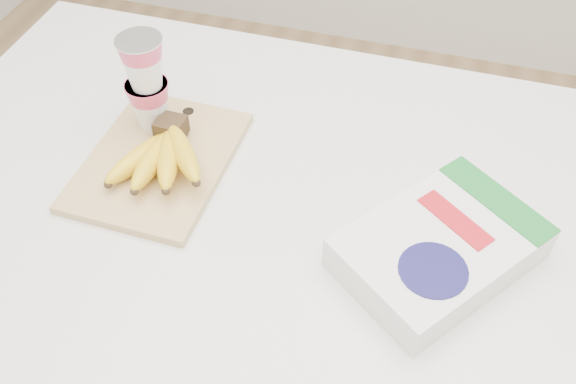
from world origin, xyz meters
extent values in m
cube|color=silver|center=(0.00, 0.00, 0.50)|extent=(1.35, 0.90, 1.01)
cube|color=tan|center=(-0.24, 0.03, 1.02)|extent=(0.23, 0.31, 0.02)
cube|color=#382816|center=(-0.23, 0.08, 1.05)|extent=(0.05, 0.04, 0.03)
ellipsoid|color=yellow|center=(-0.26, 0.01, 1.04)|extent=(0.08, 0.16, 0.05)
sphere|color=#382816|center=(-0.28, -0.06, 1.04)|extent=(0.01, 0.01, 0.01)
ellipsoid|color=yellow|center=(-0.23, 0.01, 1.05)|extent=(0.04, 0.16, 0.05)
sphere|color=#382816|center=(-0.23, -0.07, 1.05)|extent=(0.01, 0.01, 0.01)
ellipsoid|color=yellow|center=(-0.20, 0.01, 1.05)|extent=(0.09, 0.16, 0.05)
sphere|color=#382816|center=(-0.18, -0.06, 1.05)|extent=(0.01, 0.01, 0.01)
ellipsoid|color=yellow|center=(-0.18, 0.02, 1.06)|extent=(0.13, 0.14, 0.05)
sphere|color=#382816|center=(-0.14, -0.03, 1.06)|extent=(0.01, 0.01, 0.01)
cylinder|color=silver|center=(-0.28, 0.11, 1.20)|extent=(0.08, 0.08, 0.00)
cube|color=white|center=(0.24, -0.04, 1.04)|extent=(0.32, 0.34, 0.06)
cube|color=#197328|center=(0.31, 0.05, 1.07)|extent=(0.18, 0.15, 0.00)
cylinder|color=#16134A|center=(0.23, -0.10, 1.07)|extent=(0.13, 0.13, 0.00)
cube|color=red|center=(0.25, 0.00, 1.07)|extent=(0.12, 0.10, 0.00)
camera|label=1|loc=(0.19, -0.64, 1.77)|focal=40.00mm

